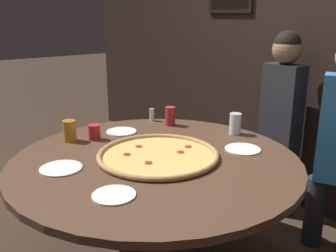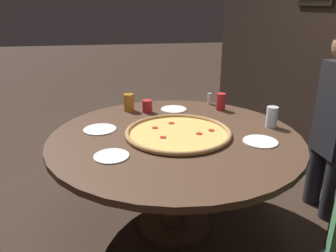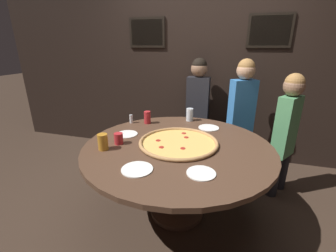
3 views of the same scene
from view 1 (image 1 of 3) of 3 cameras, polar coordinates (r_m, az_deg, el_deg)
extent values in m
cube|color=black|center=(3.11, 20.54, 11.18)|extent=(6.40, 0.06, 2.60)
cylinder|color=#4C3323|center=(2.20, -1.94, -5.35)|extent=(1.68, 1.68, 0.04)
cylinder|color=#4C3323|center=(2.37, -1.85, -13.68)|extent=(0.16, 0.16, 0.70)
cylinder|color=#EAB75B|center=(2.20, -1.58, -4.59)|extent=(0.68, 0.68, 0.01)
torus|color=#B27F4C|center=(2.20, -1.58, -4.34)|extent=(0.72, 0.72, 0.03)
cylinder|color=#A8281E|center=(2.34, -4.47, -3.11)|extent=(0.04, 0.04, 0.00)
cylinder|color=#A8281E|center=(2.09, -2.99, -5.61)|extent=(0.04, 0.04, 0.00)
cylinder|color=#A8281E|center=(2.22, -6.29, -4.32)|extent=(0.04, 0.04, 0.00)
cylinder|color=#A8281E|center=(2.33, 3.15, -3.17)|extent=(0.04, 0.04, 0.00)
cylinder|color=#A8281E|center=(2.24, 1.93, -3.98)|extent=(0.04, 0.04, 0.00)
cylinder|color=#B22328|center=(2.80, 0.36, 1.52)|extent=(0.07, 0.07, 0.14)
cylinder|color=#B22328|center=(2.54, -11.15, -0.92)|extent=(0.08, 0.08, 0.10)
cylinder|color=#BC7A23|center=(2.54, -14.77, -0.71)|extent=(0.09, 0.09, 0.14)
cylinder|color=silver|center=(2.64, 10.21, 0.34)|extent=(0.08, 0.08, 0.15)
cylinder|color=white|center=(1.78, -8.24, -10.36)|extent=(0.21, 0.21, 0.01)
cylinder|color=white|center=(2.68, -7.11, -0.84)|extent=(0.21, 0.21, 0.01)
cylinder|color=white|center=(2.12, -16.00, -6.20)|extent=(0.23, 0.23, 0.01)
cylinder|color=white|center=(2.36, 11.32, -3.47)|extent=(0.22, 0.22, 0.01)
cylinder|color=silver|center=(2.93, -2.47, 1.62)|extent=(0.04, 0.04, 0.08)
cylinder|color=#B7B7BC|center=(2.92, -2.49, 2.53)|extent=(0.04, 0.04, 0.01)
cylinder|color=#232328|center=(2.81, 21.41, -12.00)|extent=(0.18, 0.18, 0.50)
cylinder|color=#232328|center=(3.13, 17.62, -8.63)|extent=(0.13, 0.13, 0.50)
cylinder|color=#232328|center=(3.25, 14.43, -7.39)|extent=(0.13, 0.13, 0.50)
cube|color=#232328|center=(2.99, 16.91, 2.40)|extent=(0.30, 0.16, 0.69)
sphere|color=#8C664C|center=(2.92, 17.67, 11.07)|extent=(0.21, 0.21, 0.21)
sphere|color=black|center=(2.91, 17.74, 11.80)|extent=(0.20, 0.20, 0.20)
camera|label=2|loc=(0.85, 77.10, 4.74)|focal=35.00mm
camera|label=3|loc=(1.39, -65.01, 8.40)|focal=24.00mm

